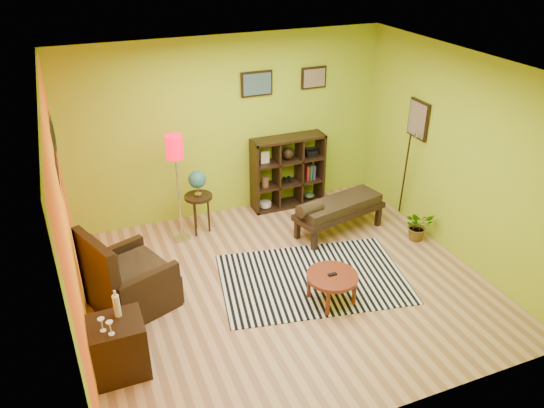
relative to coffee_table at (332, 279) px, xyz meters
name	(u,v)px	position (x,y,z in m)	size (l,w,h in m)	color
ground	(286,284)	(-0.38, 0.53, -0.34)	(5.00, 5.00, 0.00)	tan
room_shell	(280,157)	(-0.47, 0.54, 1.46)	(5.04, 4.54, 2.82)	#A5C321
zebra_rug	(313,278)	(-0.01, 0.50, -0.33)	(2.41, 1.59, 0.01)	white
coffee_table	(332,279)	(0.00, 0.00, 0.00)	(0.64, 0.64, 0.41)	maroon
armchair	(127,283)	(-2.33, 0.85, -0.01)	(1.14, 1.13, 1.08)	black
side_cabinet	(119,347)	(-2.58, -0.22, -0.01)	(0.55, 0.50, 0.96)	black
floor_lamp	(175,157)	(-1.37, 2.13, 1.00)	(0.25, 0.25, 1.65)	silver
globe_table	(198,187)	(-1.06, 2.24, 0.43)	(0.41, 0.41, 1.01)	black
cube_shelf	(289,172)	(0.53, 2.56, 0.26)	(1.20, 0.35, 1.20)	black
bench	(338,208)	(0.85, 1.45, 0.09)	(1.50, 0.80, 0.66)	black
potted_plant	(418,228)	(1.88, 0.84, -0.16)	(0.41, 0.45, 0.35)	#26661E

